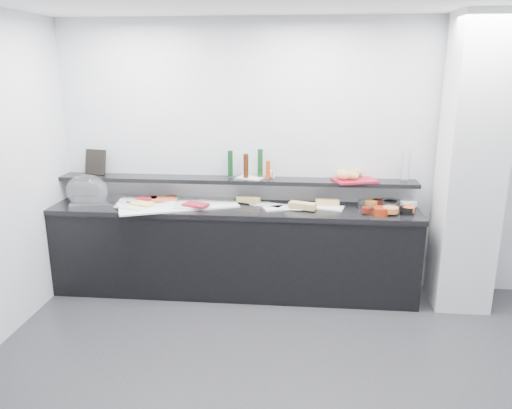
# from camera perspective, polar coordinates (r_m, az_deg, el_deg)

# --- Properties ---
(ground) EXTENTS (5.00, 5.00, 0.00)m
(ground) POSITION_cam_1_polar(r_m,az_deg,el_deg) (3.73, 5.11, -21.39)
(ground) COLOR #2D2D30
(ground) RESTS_ON ground
(back_wall) EXTENTS (5.00, 0.02, 2.70)m
(back_wall) POSITION_cam_1_polar(r_m,az_deg,el_deg) (5.06, 5.70, 5.35)
(back_wall) COLOR silver
(back_wall) RESTS_ON ground
(column) EXTENTS (0.50, 0.50, 2.70)m
(column) POSITION_cam_1_polar(r_m,az_deg,el_deg) (4.96, 23.33, 3.94)
(column) COLOR silver
(column) RESTS_ON ground
(buffet_cabinet) EXTENTS (3.60, 0.60, 0.85)m
(buffet_cabinet) POSITION_cam_1_polar(r_m,az_deg,el_deg) (5.07, -2.55, -5.44)
(buffet_cabinet) COLOR black
(buffet_cabinet) RESTS_ON ground
(counter_top) EXTENTS (3.62, 0.62, 0.05)m
(counter_top) POSITION_cam_1_polar(r_m,az_deg,el_deg) (4.93, -2.62, -0.55)
(counter_top) COLOR black
(counter_top) RESTS_ON buffet_cabinet
(wall_shelf) EXTENTS (3.60, 0.25, 0.04)m
(wall_shelf) POSITION_cam_1_polar(r_m,az_deg,el_deg) (5.03, -2.37, 2.79)
(wall_shelf) COLOR black
(wall_shelf) RESTS_ON back_wall
(cloche_base) EXTENTS (0.50, 0.37, 0.04)m
(cloche_base) POSITION_cam_1_polar(r_m,az_deg,el_deg) (5.27, -17.77, 0.27)
(cloche_base) COLOR silver
(cloche_base) RESTS_ON counter_top
(cloche_dome) EXTENTS (0.45, 0.32, 0.34)m
(cloche_dome) POSITION_cam_1_polar(r_m,az_deg,el_deg) (5.31, -18.75, 1.48)
(cloche_dome) COLOR white
(cloche_dome) RESTS_ON cloche_base
(linen_runner) EXTENTS (1.27, 0.94, 0.01)m
(linen_runner) POSITION_cam_1_polar(r_m,az_deg,el_deg) (5.05, -8.93, 0.06)
(linen_runner) COLOR white
(linen_runner) RESTS_ON counter_top
(platter_meat_a) EXTENTS (0.38, 0.32, 0.01)m
(platter_meat_a) POSITION_cam_1_polar(r_m,az_deg,el_deg) (5.27, -14.63, 0.55)
(platter_meat_a) COLOR white
(platter_meat_a) RESTS_ON linen_runner
(food_meat_a) EXTENTS (0.23, 0.17, 0.02)m
(food_meat_a) POSITION_cam_1_polar(r_m,az_deg,el_deg) (5.19, -12.38, 0.69)
(food_meat_a) COLOR maroon
(food_meat_a) RESTS_ON platter_meat_a
(platter_salmon) EXTENTS (0.27, 0.19, 0.01)m
(platter_salmon) POSITION_cam_1_polar(r_m,az_deg,el_deg) (5.18, -10.47, 0.55)
(platter_salmon) COLOR white
(platter_salmon) RESTS_ON linen_runner
(food_salmon) EXTENTS (0.29, 0.24, 0.02)m
(food_salmon) POSITION_cam_1_polar(r_m,az_deg,el_deg) (5.15, -10.50, 0.68)
(food_salmon) COLOR #D34C2B
(food_salmon) RESTS_ON platter_salmon
(platter_cheese) EXTENTS (0.36, 0.30, 0.01)m
(platter_cheese) POSITION_cam_1_polar(r_m,az_deg,el_deg) (5.00, -13.88, -0.21)
(platter_cheese) COLOR white
(platter_cheese) RESTS_ON linen_runner
(food_cheese) EXTENTS (0.24, 0.20, 0.02)m
(food_cheese) POSITION_cam_1_polar(r_m,az_deg,el_deg) (5.00, -12.94, 0.10)
(food_cheese) COLOR #FDEA62
(food_cheese) RESTS_ON platter_cheese
(platter_meat_b) EXTENTS (0.31, 0.23, 0.01)m
(platter_meat_b) POSITION_cam_1_polar(r_m,az_deg,el_deg) (4.90, -7.67, -0.19)
(platter_meat_b) COLOR silver
(platter_meat_b) RESTS_ON linen_runner
(food_meat_b) EXTENTS (0.27, 0.23, 0.02)m
(food_meat_b) POSITION_cam_1_polar(r_m,az_deg,el_deg) (4.87, -6.90, -0.03)
(food_meat_b) COLOR maroon
(food_meat_b) RESTS_ON platter_meat_b
(sandwich_plate_left) EXTENTS (0.36, 0.26, 0.01)m
(sandwich_plate_left) POSITION_cam_1_polar(r_m,az_deg,el_deg) (4.97, 1.27, -0.01)
(sandwich_plate_left) COLOR white
(sandwich_plate_left) RESTS_ON counter_top
(sandwich_food_left) EXTENTS (0.25, 0.16, 0.06)m
(sandwich_food_left) POSITION_cam_1_polar(r_m,az_deg,el_deg) (5.02, -0.89, 0.60)
(sandwich_food_left) COLOR tan
(sandwich_food_left) RESTS_ON sandwich_plate_left
(tongs_left) EXTENTS (0.15, 0.08, 0.01)m
(tongs_left) POSITION_cam_1_polar(r_m,az_deg,el_deg) (4.90, 0.61, -0.10)
(tongs_left) COLOR silver
(tongs_left) RESTS_ON sandwich_plate_left
(sandwich_plate_mid) EXTENTS (0.40, 0.28, 0.01)m
(sandwich_plate_mid) POSITION_cam_1_polar(r_m,az_deg,el_deg) (4.87, 3.03, -0.36)
(sandwich_plate_mid) COLOR white
(sandwich_plate_mid) RESTS_ON counter_top
(sandwich_food_mid) EXTENTS (0.27, 0.18, 0.06)m
(sandwich_food_mid) POSITION_cam_1_polar(r_m,az_deg,el_deg) (4.81, 5.33, -0.13)
(sandwich_food_mid) COLOR tan
(sandwich_food_mid) RESTS_ON sandwich_plate_mid
(tongs_mid) EXTENTS (0.16, 0.01, 0.01)m
(tongs_mid) POSITION_cam_1_polar(r_m,az_deg,el_deg) (4.76, 4.27, -0.61)
(tongs_mid) COLOR silver
(tongs_mid) RESTS_ON sandwich_plate_mid
(sandwich_plate_right) EXTENTS (0.43, 0.26, 0.01)m
(sandwich_plate_right) POSITION_cam_1_polar(r_m,az_deg,el_deg) (4.92, 7.65, -0.29)
(sandwich_plate_right) COLOR white
(sandwich_plate_right) RESTS_ON counter_top
(sandwich_food_right) EXTENTS (0.23, 0.10, 0.06)m
(sandwich_food_right) POSITION_cam_1_polar(r_m,az_deg,el_deg) (4.97, 8.15, 0.28)
(sandwich_food_right) COLOR tan
(sandwich_food_right) RESTS_ON sandwich_plate_right
(tongs_right) EXTENTS (0.16, 0.05, 0.01)m
(tongs_right) POSITION_cam_1_polar(r_m,az_deg,el_deg) (4.93, 6.99, -0.11)
(tongs_right) COLOR #B1B4B8
(tongs_right) RESTS_ON sandwich_plate_right
(bowl_glass_fruit) EXTENTS (0.19, 0.19, 0.07)m
(bowl_glass_fruit) POSITION_cam_1_polar(r_m,az_deg,el_deg) (4.99, 12.55, 0.01)
(bowl_glass_fruit) COLOR silver
(bowl_glass_fruit) RESTS_ON counter_top
(fill_glass_fruit) EXTENTS (0.13, 0.13, 0.05)m
(fill_glass_fruit) POSITION_cam_1_polar(r_m,az_deg,el_deg) (5.02, 13.05, 0.22)
(fill_glass_fruit) COLOR orange
(fill_glass_fruit) RESTS_ON bowl_glass_fruit
(bowl_black_jam) EXTENTS (0.14, 0.14, 0.07)m
(bowl_black_jam) POSITION_cam_1_polar(r_m,az_deg,el_deg) (5.04, 15.09, -0.00)
(bowl_black_jam) COLOR black
(bowl_black_jam) RESTS_ON counter_top
(fill_black_jam) EXTENTS (0.11, 0.11, 0.05)m
(fill_black_jam) POSITION_cam_1_polar(r_m,az_deg,el_deg) (5.06, 13.73, 0.28)
(fill_black_jam) COLOR #5C100D
(fill_black_jam) RESTS_ON bowl_black_jam
(bowl_glass_cream) EXTENTS (0.22, 0.22, 0.07)m
(bowl_glass_cream) POSITION_cam_1_polar(r_m,az_deg,el_deg) (5.07, 15.03, 0.09)
(bowl_glass_cream) COLOR white
(bowl_glass_cream) RESTS_ON counter_top
(fill_glass_cream) EXTENTS (0.19, 0.19, 0.05)m
(fill_glass_cream) POSITION_cam_1_polar(r_m,az_deg,el_deg) (5.09, 17.02, 0.14)
(fill_glass_cream) COLOR white
(fill_glass_cream) RESTS_ON bowl_glass_cream
(bowl_red_jam) EXTENTS (0.16, 0.16, 0.07)m
(bowl_red_jam) POSITION_cam_1_polar(r_m,az_deg,el_deg) (4.79, 14.05, -0.75)
(bowl_red_jam) COLOR #95280D
(bowl_red_jam) RESTS_ON counter_top
(fill_red_jam) EXTENTS (0.11, 0.11, 0.05)m
(fill_red_jam) POSITION_cam_1_polar(r_m,az_deg,el_deg) (4.76, 12.50, -0.60)
(fill_red_jam) COLOR #5A120C
(fill_red_jam) RESTS_ON bowl_red_jam
(bowl_glass_salmon) EXTENTS (0.18, 0.18, 0.07)m
(bowl_glass_salmon) POSITION_cam_1_polar(r_m,az_deg,el_deg) (4.86, 15.14, -0.57)
(bowl_glass_salmon) COLOR white
(bowl_glass_salmon) RESTS_ON counter_top
(fill_glass_salmon) EXTENTS (0.16, 0.16, 0.05)m
(fill_glass_salmon) POSITION_cam_1_polar(r_m,az_deg,el_deg) (4.81, 15.13, -0.60)
(fill_glass_salmon) COLOR orange
(fill_glass_salmon) RESTS_ON bowl_glass_salmon
(bowl_black_fruit) EXTENTS (0.17, 0.17, 0.07)m
(bowl_black_fruit) POSITION_cam_1_polar(r_m,az_deg,el_deg) (4.88, 16.92, -0.65)
(bowl_black_fruit) COLOR black
(bowl_black_fruit) RESTS_ON counter_top
(fill_black_fruit) EXTENTS (0.13, 0.13, 0.05)m
(fill_black_fruit) POSITION_cam_1_polar(r_m,az_deg,el_deg) (4.87, 17.06, -0.54)
(fill_black_fruit) COLOR #CE511C
(fill_black_fruit) RESTS_ON bowl_black_fruit
(framed_print) EXTENTS (0.24, 0.12, 0.26)m
(framed_print) POSITION_cam_1_polar(r_m,az_deg,el_deg) (5.45, -17.86, 4.65)
(framed_print) COLOR black
(framed_print) RESTS_ON wall_shelf
(print_art) EXTENTS (0.18, 0.05, 0.22)m
(print_art) POSITION_cam_1_polar(r_m,az_deg,el_deg) (5.46, -17.71, 4.69)
(print_art) COLOR beige
(print_art) RESTS_ON framed_print
(condiment_tray) EXTENTS (0.30, 0.24, 0.01)m
(condiment_tray) POSITION_cam_1_polar(r_m,az_deg,el_deg) (5.02, -0.66, 3.08)
(condiment_tray) COLOR white
(condiment_tray) RESTS_ON wall_shelf
(bottle_green_a) EXTENTS (0.07, 0.07, 0.26)m
(bottle_green_a) POSITION_cam_1_polar(r_m,az_deg,el_deg) (5.05, -2.95, 4.71)
(bottle_green_a) COLOR #0F3717
(bottle_green_a) RESTS_ON condiment_tray
(bottle_brown) EXTENTS (0.06, 0.06, 0.24)m
(bottle_brown) POSITION_cam_1_polar(r_m,az_deg,el_deg) (4.98, -1.16, 4.45)
(bottle_brown) COLOR #3C190B
(bottle_brown) RESTS_ON condiment_tray
(bottle_green_b) EXTENTS (0.06, 0.06, 0.28)m
(bottle_green_b) POSITION_cam_1_polar(r_m,az_deg,el_deg) (5.02, 0.49, 4.77)
(bottle_green_b) COLOR #103C17
(bottle_green_b) RESTS_ON condiment_tray
(bottle_hot) EXTENTS (0.06, 0.06, 0.18)m
(bottle_hot) POSITION_cam_1_polar(r_m,az_deg,el_deg) (4.94, 1.39, 4.00)
(bottle_hot) COLOR #C13B0D
(bottle_hot) RESTS_ON condiment_tray
(shaker_salt) EXTENTS (0.04, 0.04, 0.07)m
(shaker_salt) POSITION_cam_1_polar(r_m,az_deg,el_deg) (5.02, 1.67, 3.55)
(shaker_salt) COLOR white
(shaker_salt) RESTS_ON condiment_tray
(shaker_pepper) EXTENTS (0.04, 0.04, 0.07)m
(shaker_pepper) POSITION_cam_1_polar(r_m,az_deg,el_deg) (4.98, 2.00, 3.44)
(shaker_pepper) COLOR silver
(shaker_pepper) RESTS_ON condiment_tray
(bread_tray) EXTENTS (0.47, 0.40, 0.02)m
(bread_tray) POSITION_cam_1_polar(r_m,az_deg,el_deg) (4.99, 11.22, 2.74)
(bread_tray) COLOR maroon
(bread_tray) RESTS_ON wall_shelf
(bread_roll_nw) EXTENTS (0.14, 0.11, 0.08)m
(bread_roll_nw) POSITION_cam_1_polar(r_m,az_deg,el_deg) (5.04, 9.83, 3.53)
(bread_roll_nw) COLOR tan
(bread_roll_nw) RESTS_ON bread_tray
(bread_roll_ne) EXTENTS (0.15, 0.11, 0.08)m
(bread_roll_ne) POSITION_cam_1_polar(r_m,az_deg,el_deg) (5.08, 11.30, 3.55)
(bread_roll_ne) COLOR #B48B44
(bread_roll_ne) RESTS_ON bread_tray
(bread_roll_sw) EXTENTS (0.14, 0.09, 0.08)m
(bread_roll_sw) POSITION_cam_1_polar(r_m,az_deg,el_deg) (4.92, 9.97, 3.25)
(bread_roll_sw) COLOR #BF7A49
(bread_roll_sw) RESTS_ON bread_tray
(bread_roll_s) EXTENTS (0.15, 0.13, 0.08)m
(bread_roll_s) POSITION_cam_1_polar(r_m,az_deg,el_deg) (4.95, 10.51, 3.28)
(bread_roll_s) COLOR #AC7D41
(bread_roll_s) RESTS_ON bread_tray
(bread_roll_se) EXTENTS (0.16, 0.13, 0.08)m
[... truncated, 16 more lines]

